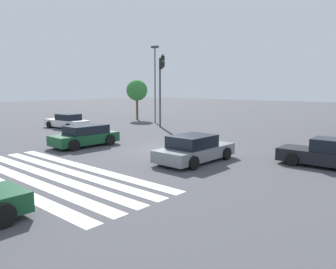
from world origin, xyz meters
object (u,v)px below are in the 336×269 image
(traffic_signal_mast, at_px, (161,76))
(tree_corner_b, at_px, (137,90))
(car_0, at_px, (330,154))
(car_2, at_px, (194,149))
(car_3, at_px, (85,136))
(car_1, at_px, (67,122))
(street_light_pole_a, at_px, (155,77))

(traffic_signal_mast, relative_size, tree_corner_b, 1.39)
(car_0, bearing_deg, car_2, 28.38)
(car_0, relative_size, tree_corner_b, 0.99)
(traffic_signal_mast, bearing_deg, car_3, -33.69)
(car_1, relative_size, car_3, 1.10)
(car_1, distance_m, car_2, 17.64)
(car_0, height_order, tree_corner_b, tree_corner_b)
(traffic_signal_mast, distance_m, car_3, 10.44)
(traffic_signal_mast, bearing_deg, car_0, 27.21)
(traffic_signal_mast, relative_size, car_2, 1.40)
(traffic_signal_mast, xyz_separation_m, tree_corner_b, (-8.52, 5.11, -1.39))
(traffic_signal_mast, distance_m, car_0, 16.87)
(car_1, height_order, car_2, car_2)
(car_3, relative_size, tree_corner_b, 0.94)
(tree_corner_b, bearing_deg, car_3, -54.37)
(car_2, relative_size, car_3, 1.06)
(car_3, bearing_deg, car_1, -113.59)
(traffic_signal_mast, bearing_deg, car_1, -100.98)
(car_1, distance_m, street_light_pole_a, 10.11)
(car_0, distance_m, car_3, 14.37)
(car_0, distance_m, street_light_pole_a, 21.89)
(car_0, distance_m, car_1, 22.96)
(car_3, relative_size, street_light_pole_a, 0.55)
(car_0, xyz_separation_m, street_light_pole_a, (-19.69, 8.60, 4.18))
(traffic_signal_mast, relative_size, car_3, 1.49)
(street_light_pole_a, bearing_deg, car_0, -23.59)
(traffic_signal_mast, height_order, street_light_pole_a, street_light_pole_a)
(traffic_signal_mast, height_order, car_0, traffic_signal_mast)
(traffic_signal_mast, distance_m, street_light_pole_a, 5.49)
(traffic_signal_mast, xyz_separation_m, street_light_pole_a, (-4.13, 3.61, -0.00))
(car_0, bearing_deg, traffic_signal_mast, -19.87)
(car_1, bearing_deg, car_0, 175.45)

